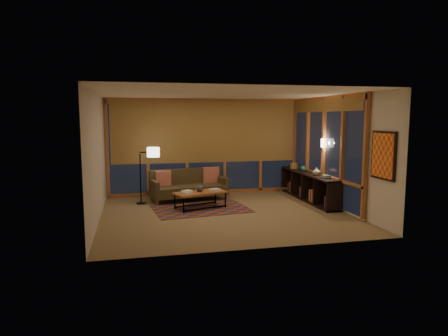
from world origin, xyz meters
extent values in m
cube|color=#997F56|center=(0.00, 0.00, 0.00)|extent=(5.50, 5.00, 0.01)
cube|color=white|center=(0.00, 0.00, 2.70)|extent=(5.50, 5.00, 0.01)
cube|color=silver|center=(0.00, 2.50, 1.35)|extent=(5.50, 0.01, 2.70)
cube|color=silver|center=(0.00, -2.50, 1.35)|extent=(5.50, 0.01, 2.70)
cube|color=silver|center=(-2.75, 0.00, 1.35)|extent=(0.01, 5.00, 2.70)
cube|color=silver|center=(2.75, 0.00, 1.35)|extent=(0.01, 5.00, 2.70)
cube|color=#974613|center=(-0.45, 0.57, 0.01)|extent=(2.37, 1.73, 0.01)
sphere|color=black|center=(-0.47, 0.64, 0.49)|extent=(0.21, 0.21, 0.17)
cylinder|color=brown|center=(2.47, 1.95, 0.81)|extent=(0.23, 0.23, 0.16)
sphere|color=#247164|center=(2.49, 1.33, 0.80)|extent=(0.15, 0.15, 0.15)
imported|color=tan|center=(2.49, 0.54, 0.83)|extent=(0.23, 0.23, 0.21)
camera|label=1|loc=(-2.00, -8.66, 2.18)|focal=32.00mm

